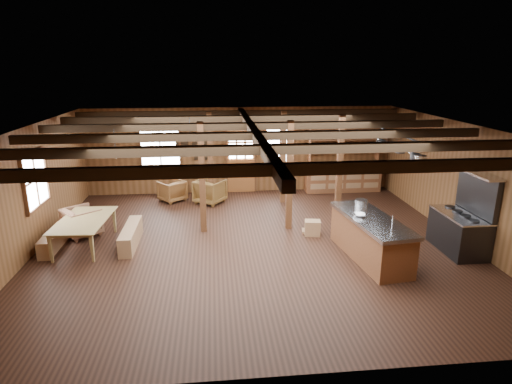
# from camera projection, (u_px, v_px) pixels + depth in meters

# --- Properties ---
(room) EXTENTS (10.04, 9.04, 2.84)m
(room) POSITION_uv_depth(u_px,v_px,m) (254.00, 188.00, 9.77)
(room) COLOR black
(room) RESTS_ON ground
(ceiling_joists) EXTENTS (9.80, 8.82, 0.18)m
(ceiling_joists) POSITION_uv_depth(u_px,v_px,m) (253.00, 131.00, 9.57)
(ceiling_joists) COLOR black
(ceiling_joists) RESTS_ON ceiling
(timber_posts) EXTENTS (3.95, 2.35, 2.80)m
(timber_posts) POSITION_uv_depth(u_px,v_px,m) (265.00, 167.00, 11.80)
(timber_posts) COLOR #452A13
(timber_posts) RESTS_ON floor
(back_door) EXTENTS (1.02, 0.08, 2.15)m
(back_door) POSITION_uv_depth(u_px,v_px,m) (241.00, 166.00, 14.16)
(back_door) COLOR brown
(back_door) RESTS_ON floor
(window_back_left) EXTENTS (1.32, 0.06, 1.32)m
(window_back_left) POSITION_uv_depth(u_px,v_px,m) (160.00, 146.00, 13.71)
(window_back_left) COLOR white
(window_back_left) RESTS_ON wall_back
(window_back_right) EXTENTS (1.02, 0.06, 1.32)m
(window_back_right) POSITION_uv_depth(u_px,v_px,m) (280.00, 144.00, 14.09)
(window_back_right) COLOR white
(window_back_right) RESTS_ON wall_back
(window_left) EXTENTS (0.14, 1.24, 1.32)m
(window_left) POSITION_uv_depth(u_px,v_px,m) (35.00, 180.00, 9.70)
(window_left) COLOR white
(window_left) RESTS_ON wall_back
(notice_boards) EXTENTS (1.08, 0.03, 0.90)m
(notice_boards) POSITION_uv_depth(u_px,v_px,m) (195.00, 144.00, 13.80)
(notice_boards) COLOR silver
(notice_boards) RESTS_ON wall_back
(back_counter) EXTENTS (2.55, 0.60, 2.45)m
(back_counter) POSITION_uv_depth(u_px,v_px,m) (343.00, 174.00, 14.33)
(back_counter) COLOR brown
(back_counter) RESTS_ON floor
(pendant_lamps) EXTENTS (1.86, 2.36, 0.66)m
(pendant_lamps) POSITION_uv_depth(u_px,v_px,m) (157.00, 145.00, 10.26)
(pendant_lamps) COLOR #292A2C
(pendant_lamps) RESTS_ON ceiling
(pot_rack) EXTENTS (0.35, 3.00, 0.45)m
(pot_rack) POSITION_uv_depth(u_px,v_px,m) (394.00, 146.00, 10.15)
(pot_rack) COLOR #292A2C
(pot_rack) RESTS_ON ceiling
(kitchen_island) EXTENTS (1.21, 2.60, 1.20)m
(kitchen_island) POSITION_uv_depth(u_px,v_px,m) (370.00, 238.00, 9.35)
(kitchen_island) COLOR brown
(kitchen_island) RESTS_ON floor
(step_stool) EXTENTS (0.48, 0.38, 0.38)m
(step_stool) POSITION_uv_depth(u_px,v_px,m) (312.00, 228.00, 10.68)
(step_stool) COLOR #9A6F46
(step_stool) RESTS_ON floor
(commercial_range) EXTENTS (0.79, 1.52, 1.88)m
(commercial_range) POSITION_uv_depth(u_px,v_px,m) (462.00, 225.00, 9.67)
(commercial_range) COLOR #292A2C
(commercial_range) RESTS_ON floor
(dining_table) EXTENTS (1.18, 1.97, 0.67)m
(dining_table) POSITION_uv_depth(u_px,v_px,m) (87.00, 233.00, 9.98)
(dining_table) COLOR olive
(dining_table) RESTS_ON floor
(bench_wall) EXTENTS (0.27, 1.46, 0.40)m
(bench_wall) POSITION_uv_depth(u_px,v_px,m) (54.00, 240.00, 9.94)
(bench_wall) COLOR #9A6F46
(bench_wall) RESTS_ON floor
(bench_aisle) EXTENTS (0.30, 1.63, 0.45)m
(bench_aisle) POSITION_uv_depth(u_px,v_px,m) (131.00, 236.00, 10.11)
(bench_aisle) COLOR #9A6F46
(bench_aisle) RESTS_ON floor
(armchair_a) EXTENTS (0.99, 1.00, 0.65)m
(armchair_a) POSITION_uv_depth(u_px,v_px,m) (172.00, 191.00, 13.34)
(armchair_a) COLOR brown
(armchair_a) RESTS_ON floor
(armchair_b) EXTENTS (1.11, 1.11, 0.74)m
(armchair_b) POSITION_uv_depth(u_px,v_px,m) (210.00, 191.00, 13.13)
(armchair_b) COLOR brown
(armchair_b) RESTS_ON floor
(armchair_c) EXTENTS (1.11, 1.10, 0.72)m
(armchair_c) POSITION_uv_depth(u_px,v_px,m) (82.00, 222.00, 10.61)
(armchair_c) COLOR brown
(armchair_c) RESTS_ON floor
(counter_pot) EXTENTS (0.28, 0.28, 0.17)m
(counter_pot) POSITION_uv_depth(u_px,v_px,m) (361.00, 203.00, 9.91)
(counter_pot) COLOR silver
(counter_pot) RESTS_ON kitchen_island
(bowl) EXTENTS (0.34, 0.34, 0.07)m
(bowl) POSITION_uv_depth(u_px,v_px,m) (359.00, 215.00, 9.27)
(bowl) COLOR silver
(bowl) RESTS_ON kitchen_island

